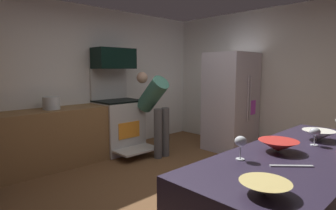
# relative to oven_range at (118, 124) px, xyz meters

# --- Properties ---
(ground_plane) EXTENTS (5.20, 4.80, 0.02)m
(ground_plane) POSITION_rel_oven_range_xyz_m (-0.41, -1.96, -0.52)
(ground_plane) COLOR brown
(wall_back) EXTENTS (5.20, 0.12, 2.60)m
(wall_back) POSITION_rel_oven_range_xyz_m (-0.41, 0.38, 0.79)
(wall_back) COLOR silver
(wall_back) RESTS_ON ground
(wall_right) EXTENTS (0.12, 4.80, 2.60)m
(wall_right) POSITION_rel_oven_range_xyz_m (2.13, -1.96, 0.79)
(wall_right) COLOR silver
(wall_right) RESTS_ON ground
(lower_cabinet_run) EXTENTS (2.40, 0.60, 0.90)m
(lower_cabinet_run) POSITION_rel_oven_range_xyz_m (-1.31, 0.02, -0.06)
(lower_cabinet_run) COLOR brown
(lower_cabinet_run) RESTS_ON ground
(oven_range) EXTENTS (0.76, 1.06, 1.51)m
(oven_range) POSITION_rel_oven_range_xyz_m (0.00, 0.00, 0.00)
(oven_range) COLOR beige
(oven_range) RESTS_ON ground
(microwave) EXTENTS (0.74, 0.38, 0.37)m
(microwave) POSITION_rel_oven_range_xyz_m (0.00, 0.10, 1.19)
(microwave) COLOR black
(microwave) RESTS_ON oven_range
(refrigerator) EXTENTS (0.85, 0.76, 1.80)m
(refrigerator) POSITION_rel_oven_range_xyz_m (1.62, -1.32, 0.39)
(refrigerator) COLOR #BEB6C0
(refrigerator) RESTS_ON ground
(person_cook) EXTENTS (0.31, 0.72, 1.45)m
(person_cook) POSITION_rel_oven_range_xyz_m (0.34, -0.62, 0.37)
(person_cook) COLOR #505050
(person_cook) RESTS_ON ground
(counter_island) EXTENTS (2.15, 0.80, 0.90)m
(counter_island) POSITION_rel_oven_range_xyz_m (-0.71, -3.46, -0.06)
(counter_island) COLOR #2E253A
(counter_island) RESTS_ON ground
(mixing_bowl_large) EXTENTS (0.25, 0.25, 0.06)m
(mixing_bowl_large) POSITION_rel_oven_range_xyz_m (-1.56, -3.61, 0.42)
(mixing_bowl_large) COLOR #E4CA73
(mixing_bowl_large) RESTS_ON counter_island
(mixing_bowl_small) EXTENTS (0.29, 0.29, 0.08)m
(mixing_bowl_small) POSITION_rel_oven_range_xyz_m (-0.81, -3.34, 0.43)
(mixing_bowl_small) COLOR red
(mixing_bowl_small) RESTS_ON counter_island
(mixing_bowl_prep) EXTENTS (0.27, 0.27, 0.09)m
(mixing_bowl_prep) POSITION_rel_oven_range_xyz_m (-0.24, -3.43, 0.43)
(mixing_bowl_prep) COLOR white
(mixing_bowl_prep) RESTS_ON counter_island
(wine_glass_near) EXTENTS (0.08, 0.08, 0.16)m
(wine_glass_near) POSITION_rel_oven_range_xyz_m (-1.19, -3.24, 0.51)
(wine_glass_near) COLOR silver
(wine_glass_near) RESTS_ON counter_island
(wine_glass_far) EXTENTS (0.08, 0.08, 0.14)m
(wine_glass_far) POSITION_rel_oven_range_xyz_m (-0.44, -3.47, 0.50)
(wine_glass_far) COLOR silver
(wine_glass_far) RESTS_ON counter_island
(knife_chef) EXTENTS (0.21, 0.21, 0.01)m
(knife_chef) POSITION_rel_oven_range_xyz_m (-1.07, -3.54, 0.40)
(knife_chef) COLOR #B7BABF
(knife_chef) RESTS_ON counter_island
(stock_pot) EXTENTS (0.25, 0.25, 0.20)m
(stock_pot) POSITION_rel_oven_range_xyz_m (-1.18, 0.02, 0.49)
(stock_pot) COLOR silver
(stock_pot) RESTS_ON lower_cabinet_run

